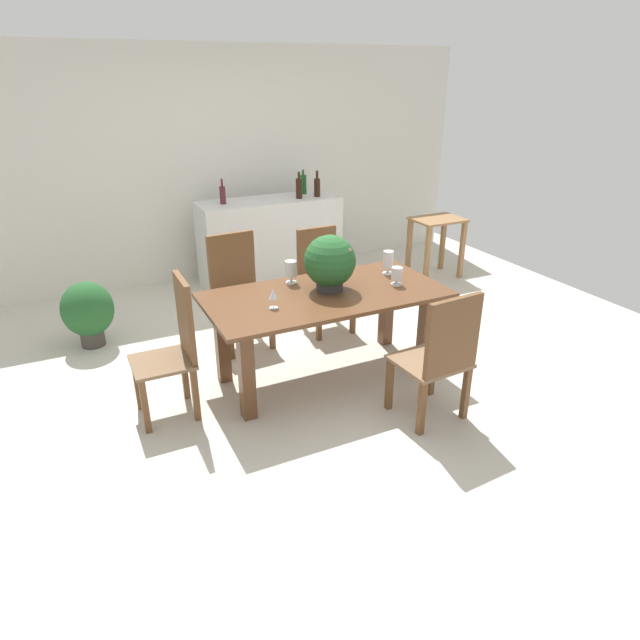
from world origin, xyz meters
name	(u,v)px	position (x,y,z in m)	size (l,w,h in m)	color
ground_plane	(311,361)	(0.00, 0.00, 0.00)	(7.04, 7.04, 0.00)	beige
back_wall	(216,166)	(0.00, 2.60, 1.30)	(6.40, 0.10, 2.60)	silver
dining_table	(325,309)	(0.00, -0.27, 0.60)	(1.87, 0.93, 0.74)	brown
chair_near_right	(441,354)	(0.43, -1.20, 0.54)	(0.51, 0.47, 0.99)	brown
chair_far_left	(237,286)	(-0.43, 0.65, 0.55)	(0.50, 0.47, 1.01)	brown
chair_far_right	(322,275)	(0.42, 0.65, 0.52)	(0.44, 0.48, 0.96)	brown
chair_head_end	(175,344)	(-1.19, -0.27, 0.55)	(0.43, 0.41, 1.04)	brown
flower_centerpiece	(330,262)	(0.06, -0.23, 0.96)	(0.40, 0.40, 0.44)	#333338
crystal_vase_left	(397,275)	(0.59, -0.37, 0.82)	(0.09, 0.09, 0.15)	silver
crystal_vase_center_near	(388,261)	(0.67, -0.11, 0.86)	(0.09, 0.09, 0.20)	silver
crystal_vase_right	(291,270)	(-0.15, 0.04, 0.85)	(0.09, 0.09, 0.19)	silver
wine_glass	(273,295)	(-0.47, -0.38, 0.84)	(0.06, 0.06, 0.15)	silver
kitchen_counter	(270,242)	(0.41, 2.00, 0.50)	(1.61, 0.56, 0.99)	silver
wine_bottle_green	(223,195)	(-0.11, 2.00, 1.09)	(0.06, 0.06, 0.27)	#511E28
wine_bottle_dark	(317,187)	(0.98, 1.90, 1.10)	(0.07, 0.07, 0.29)	black
wine_bottle_amber	(303,184)	(0.90, 2.12, 1.10)	(0.08, 0.08, 0.28)	#194C1E
wine_bottle_tall	(299,188)	(0.75, 1.90, 1.11)	(0.07, 0.07, 0.30)	black
side_table	(436,235)	(2.28, 1.32, 0.52)	(0.59, 0.45, 0.72)	olive
potted_plant_floor	(88,311)	(-1.67, 1.16, 0.34)	(0.46, 0.46, 0.61)	#423D38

